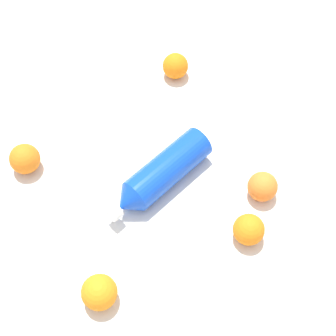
{
  "coord_description": "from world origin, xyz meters",
  "views": [
    {
      "loc": [
        -0.14,
        0.51,
        0.94
      ],
      "look_at": [
        0.02,
        -0.05,
        0.04
      ],
      "focal_mm": 54.23,
      "sensor_mm": 36.0,
      "label": 1
    }
  ],
  "objects": [
    {
      "name": "orange_4",
      "position": [
        -0.18,
        -0.06,
        0.03
      ],
      "size": [
        0.06,
        0.06,
        0.06
      ],
      "primitive_type": "sphere",
      "color": "orange",
      "rests_on": "ground_plane"
    },
    {
      "name": "orange_0",
      "position": [
        -0.17,
        0.05,
        0.03
      ],
      "size": [
        0.06,
        0.06,
        0.06
      ],
      "primitive_type": "sphere",
      "color": "orange",
      "rests_on": "ground_plane"
    },
    {
      "name": "orange_3",
      "position": [
        0.07,
        0.25,
        0.03
      ],
      "size": [
        0.07,
        0.07,
        0.07
      ],
      "primitive_type": "sphere",
      "color": "orange",
      "rests_on": "ground_plane"
    },
    {
      "name": "ground_plane",
      "position": [
        0.0,
        0.0,
        0.0
      ],
      "size": [
        2.4,
        2.4,
        0.0
      ],
      "primitive_type": "plane",
      "color": "silver"
    },
    {
      "name": "orange_2",
      "position": [
        0.08,
        -0.34,
        0.03
      ],
      "size": [
        0.06,
        0.06,
        0.06
      ],
      "primitive_type": "sphere",
      "color": "orange",
      "rests_on": "ground_plane"
    },
    {
      "name": "water_bottle",
      "position": [
        0.03,
        -0.03,
        0.04
      ],
      "size": [
        0.18,
        0.25,
        0.07
      ],
      "rotation": [
        0.0,
        0.0,
        1.06
      ],
      "color": "blue",
      "rests_on": "ground_plane"
    },
    {
      "name": "orange_1",
      "position": [
        0.32,
        0.01,
        0.03
      ],
      "size": [
        0.07,
        0.07,
        0.07
      ],
      "primitive_type": "sphere",
      "color": "orange",
      "rests_on": "ground_plane"
    }
  ]
}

